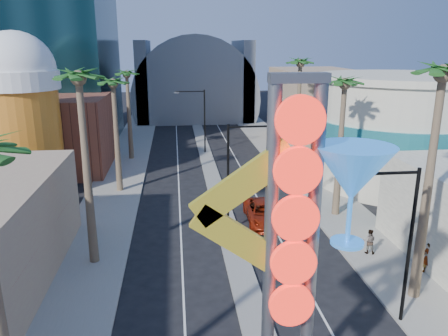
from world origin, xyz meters
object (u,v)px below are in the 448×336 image
pedestrian_b (369,241)px  red_pickup (264,213)px  pedestrian_a (428,257)px  neon_sign (316,236)px

pedestrian_b → red_pickup: bearing=-25.5°
pedestrian_a → pedestrian_b: pedestrian_a is taller
pedestrian_a → pedestrian_b: (-2.42, 2.75, -0.14)m
neon_sign → pedestrian_a: neon_sign is taller
neon_sign → pedestrian_b: bearing=57.0°
neon_sign → pedestrian_b: size_ratio=7.55×
pedestrian_b → neon_sign: bearing=78.4°
red_pickup → pedestrian_b: size_ratio=3.49×
red_pickup → pedestrian_b: pedestrian_b is taller
neon_sign → red_pickup: (2.14, 18.20, -6.50)m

